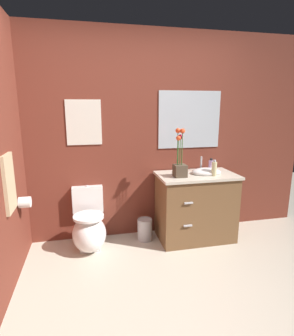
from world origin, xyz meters
The scene contains 12 objects.
ground_plane centered at (0.00, 0.00, 0.00)m, with size 8.79×8.79×0.00m, color beige.
wall_back centered at (0.20, 1.56, 1.25)m, with size 4.10×0.05×2.50m, color maroon.
toilet centered at (-0.64, 1.26, 0.24)m, with size 0.38×0.59×0.69m.
vanity_cabinet centered at (0.65, 1.24, 0.42)m, with size 0.94×0.56×1.00m.
flower_vase centered at (0.41, 1.17, 1.00)m, with size 0.14×0.14×0.55m.
soap_bottle centered at (0.87, 1.33, 0.90)m, with size 0.06×0.06×0.17m.
lotion_bottle centered at (0.82, 1.12, 0.91)m, with size 0.06×0.06×0.19m.
trash_bin centered at (0.03, 1.32, 0.14)m, with size 0.18×0.18×0.27m.
wall_poster centered at (-0.64, 1.53, 1.43)m, with size 0.40×0.01×0.51m, color silver.
wall_mirror centered at (0.65, 1.53, 1.45)m, with size 0.80×0.01×0.70m, color #B2BCC6.
hanging_towel centered at (-1.30, 0.81, 0.95)m, with size 0.03×0.28×0.52m, color tan.
toilet_paper_roll centered at (-1.25, 1.07, 0.68)m, with size 0.11×0.11×0.11m, color white.
Camera 1 is at (-0.63, -1.74, 1.62)m, focal length 29.39 mm.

